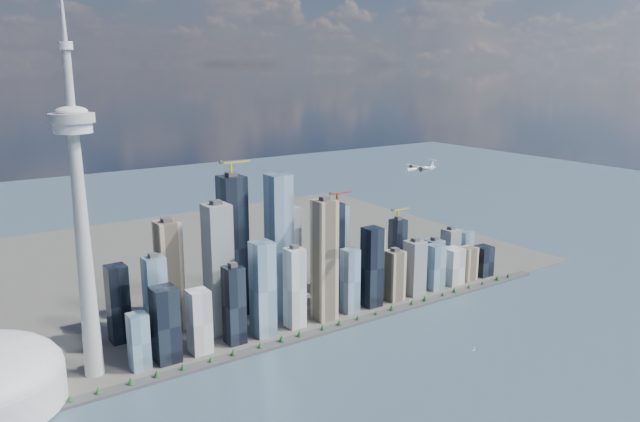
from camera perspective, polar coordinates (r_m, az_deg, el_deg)
ground at (r=825.53m, az=8.07°, el=-17.50°), size 4000.00×4000.00×0.00m
seawall at (r=1000.43m, az=-1.79°, el=-11.48°), size 1100.00×22.00×4.00m
land at (r=1376.28m, az=-11.97°, el=-4.77°), size 1400.00×900.00×3.00m
shoreline_trees at (r=997.61m, az=-1.79°, el=-11.12°), size 960.53×7.20×8.80m
skyscraper_cluster at (r=1068.80m, az=-1.63°, el=-5.18°), size 736.00×142.00×265.66m
needle_tower at (r=867.85m, az=-21.08°, el=0.08°), size 56.00×56.00×550.50m
airplane at (r=1006.05m, az=9.16°, el=3.87°), size 66.52×58.73×16.25m
sailboat_east at (r=988.71m, az=13.91°, el=-12.16°), size 5.82×3.50×8.29m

